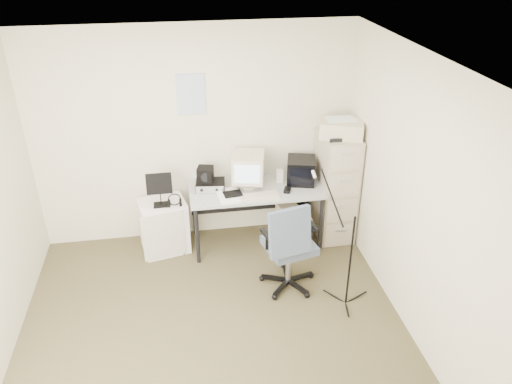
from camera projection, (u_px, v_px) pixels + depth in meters
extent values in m
cube|color=#403822|center=(215.00, 334.00, 4.65)|extent=(3.60, 3.60, 0.01)
cube|color=white|center=(200.00, 66.00, 3.45)|extent=(3.60, 3.60, 0.01)
cube|color=beige|center=(195.00, 137.00, 5.61)|extent=(3.60, 0.02, 2.50)
cube|color=beige|center=(417.00, 202.00, 4.31)|extent=(0.02, 3.60, 2.50)
cube|color=white|center=(191.00, 94.00, 5.36)|extent=(0.30, 0.02, 0.44)
cube|color=tan|center=(335.00, 186.00, 5.85)|extent=(0.40, 0.60, 1.30)
cube|color=beige|center=(342.00, 129.00, 5.45)|extent=(0.55, 0.46, 0.18)
cube|color=#B3B3A6|center=(256.00, 215.00, 5.82)|extent=(1.50, 0.70, 0.73)
cube|color=beige|center=(248.00, 170.00, 5.61)|extent=(0.42, 0.43, 0.39)
cube|color=black|center=(301.00, 170.00, 5.71)|extent=(0.38, 0.40, 0.28)
cube|color=beige|center=(280.00, 176.00, 5.75)|extent=(0.08, 0.08, 0.14)
cube|color=beige|center=(259.00, 196.00, 5.45)|extent=(0.44, 0.19, 0.02)
cube|color=black|center=(287.00, 190.00, 5.56)|extent=(0.11, 0.14, 0.04)
cube|color=black|center=(210.00, 185.00, 5.61)|extent=(0.35, 0.27, 0.09)
cube|color=black|center=(205.00, 174.00, 5.55)|extent=(0.20, 0.19, 0.17)
cube|color=white|center=(229.00, 195.00, 5.46)|extent=(0.28, 0.36, 0.02)
cube|color=beige|center=(293.00, 228.00, 5.81)|extent=(0.33, 0.54, 0.47)
cube|color=slate|center=(289.00, 244.00, 5.03)|extent=(0.72, 0.72, 1.04)
cube|color=white|center=(164.00, 226.00, 5.71)|extent=(0.58, 0.50, 0.63)
cube|color=black|center=(160.00, 189.00, 5.41)|extent=(0.31, 0.23, 0.40)
torus|color=black|center=(175.00, 202.00, 5.46)|extent=(0.21, 0.21, 0.03)
cylinder|color=black|center=(352.00, 248.00, 4.72)|extent=(0.02, 0.02, 1.32)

